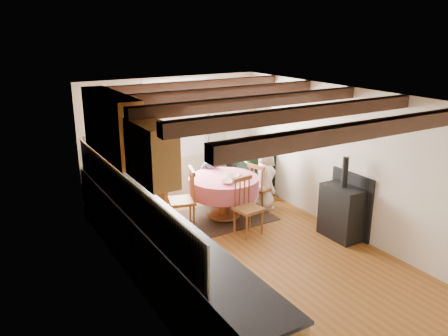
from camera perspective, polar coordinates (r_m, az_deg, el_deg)
floor at (r=6.93m, az=3.44°, el=-10.85°), size 3.60×5.50×0.00m
ceiling at (r=6.16m, az=3.84°, el=9.20°), size 3.60×5.50×0.00m
wall_back at (r=8.76m, az=-6.53°, el=3.61°), size 3.60×0.00×2.40m
wall_front at (r=4.63m, az=23.44°, el=-10.83°), size 3.60×0.00×2.40m
wall_left at (r=5.69m, az=-11.61°, el=-4.38°), size 0.00×5.50×2.40m
wall_right at (r=7.56m, az=14.99°, el=0.88°), size 0.00×5.50×2.40m
beam_a at (r=4.69m, az=17.76°, el=4.68°), size 3.60×0.16×0.16m
beam_b at (r=5.39m, az=9.87°, el=6.83°), size 3.60×0.16×0.16m
beam_c at (r=6.18m, az=3.83°, el=8.38°), size 3.60×0.16×0.16m
beam_d at (r=7.01m, az=-0.84°, el=9.50°), size 3.60×0.16×0.16m
beam_e at (r=7.89m, az=-4.52°, el=10.34°), size 3.60×0.16×0.16m
splash_left at (r=5.96m, az=-12.39°, el=-3.41°), size 0.02×4.50×0.55m
splash_back at (r=8.40m, az=-12.70°, el=2.69°), size 1.40×0.02×0.55m
base_cabinet_left at (r=6.10m, az=-8.47°, el=-10.53°), size 0.60×5.30×0.88m
base_cabinet_back at (r=8.35m, az=-12.07°, el=-2.82°), size 1.30×0.60×0.88m
worktop_left at (r=5.90m, az=-8.49°, el=-6.54°), size 0.64×5.30×0.04m
worktop_back at (r=8.19m, az=-12.23°, el=0.15°), size 1.30×0.64×0.04m
wall_cabinet_glass at (r=6.62m, az=-14.10°, el=5.34°), size 0.34×1.80×0.90m
wall_cabinet_solid at (r=5.25m, az=-9.23°, el=1.98°), size 0.34×0.90×0.70m
window_frame at (r=8.70m, az=-5.97°, el=6.23°), size 1.34×0.03×1.54m
window_pane at (r=8.70m, az=-5.99°, el=6.24°), size 1.20×0.01×1.40m
curtain_left at (r=8.43m, az=-10.87°, el=2.15°), size 0.35×0.10×2.10m
curtain_right at (r=9.11m, az=-0.79°, el=3.62°), size 0.35×0.10×2.10m
curtain_rod at (r=8.53m, az=-5.86°, el=10.10°), size 2.00×0.03×0.03m
wall_picture at (r=9.14m, az=4.80°, el=7.44°), size 0.04×0.50×0.60m
wall_plate at (r=9.10m, az=-0.48°, el=7.46°), size 0.30×0.02×0.30m
rug at (r=8.17m, az=-0.03°, el=-6.16°), size 1.62×1.26×0.01m
dining_table at (r=8.03m, az=-0.03°, el=-3.75°), size 1.24×1.24×0.75m
chair_near at (r=7.36m, az=3.13°, el=-4.94°), size 0.46×0.47×0.95m
chair_left at (r=7.61m, az=-5.37°, el=-3.89°), size 0.57×0.56×1.04m
chair_right at (r=8.39m, az=4.69°, el=-2.32°), size 0.50×0.49×0.90m
aga_range at (r=9.25m, az=3.19°, el=-0.37°), size 0.63×0.98×0.90m
cast_iron_stove at (r=7.41m, az=14.82°, el=-3.71°), size 0.41×0.68×1.35m
child_far at (r=8.51m, az=-1.77°, el=-1.27°), size 0.44×0.33×1.10m
child_right at (r=8.38m, az=5.25°, el=-1.29°), size 0.52×0.66×1.19m
bowl_a at (r=7.60m, az=0.44°, el=-1.76°), size 0.30×0.30×0.05m
bowl_b at (r=7.82m, az=1.04°, el=-1.15°), size 0.28×0.28×0.07m
cup at (r=7.80m, az=2.17°, el=-1.12°), size 0.13×0.13×0.09m
canister_tall at (r=8.09m, az=-14.61°, el=0.86°), size 0.15×0.15×0.25m
canister_wide at (r=8.14m, az=-12.77°, el=0.98°), size 0.20×0.20×0.22m
canister_slim at (r=8.16m, az=-10.07°, el=1.43°), size 0.10×0.10×0.29m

